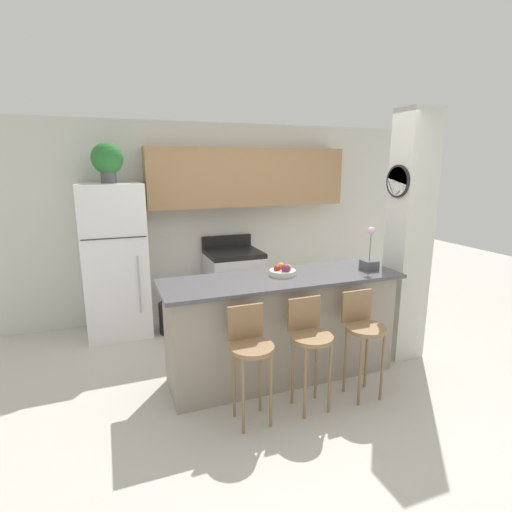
{
  "coord_description": "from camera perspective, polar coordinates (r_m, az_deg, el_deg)",
  "views": [
    {
      "loc": [
        -1.5,
        -3.24,
        2.01
      ],
      "look_at": [
        0.0,
        0.69,
        1.05
      ],
      "focal_mm": 28.0,
      "sensor_mm": 36.0,
      "label": 1
    }
  ],
  "objects": [
    {
      "name": "potted_plant_on_fridge",
      "position": [
        4.88,
        -20.48,
        12.72
      ],
      "size": [
        0.35,
        0.35,
        0.45
      ],
      "color": "#4C4C51",
      "rests_on": "refrigerator"
    },
    {
      "name": "ground_plane",
      "position": [
        4.1,
        3.6,
        -16.53
      ],
      "size": [
        14.0,
        14.0,
        0.0
      ],
      "primitive_type": "plane",
      "color": "beige"
    },
    {
      "name": "bar_stool_right",
      "position": [
        3.64,
        15.02,
        -10.05
      ],
      "size": [
        0.35,
        0.35,
        0.94
      ],
      "color": "olive",
      "rests_on": "ground_plane"
    },
    {
      "name": "counter_bar",
      "position": [
        3.88,
        3.7,
        -10.03
      ],
      "size": [
        2.26,
        0.71,
        1.0
      ],
      "color": "gray",
      "rests_on": "ground_plane"
    },
    {
      "name": "pillar_right",
      "position": [
        4.37,
        20.94,
        2.37
      ],
      "size": [
        0.38,
        0.32,
        2.55
      ],
      "color": "silver",
      "rests_on": "ground_plane"
    },
    {
      "name": "bar_stool_mid",
      "position": [
        3.38,
        7.68,
        -11.55
      ],
      "size": [
        0.35,
        0.35,
        0.94
      ],
      "color": "olive",
      "rests_on": "ground_plane"
    },
    {
      "name": "orchid_vase",
      "position": [
        4.08,
        15.9,
        -0.54
      ],
      "size": [
        0.14,
        0.14,
        0.43
      ],
      "color": "#4C4C51",
      "rests_on": "counter_bar"
    },
    {
      "name": "stove_range",
      "position": [
        5.35,
        -3.17,
        -4.0
      ],
      "size": [
        0.7,
        0.66,
        1.07
      ],
      "color": "silver",
      "rests_on": "ground_plane"
    },
    {
      "name": "bar_stool_left",
      "position": [
        3.19,
        -0.82,
        -13.04
      ],
      "size": [
        0.35,
        0.35,
        0.94
      ],
      "color": "olive",
      "rests_on": "ground_plane"
    },
    {
      "name": "trash_bin",
      "position": [
        5.04,
        -12.09,
        -8.6
      ],
      "size": [
        0.28,
        0.28,
        0.38
      ],
      "color": "black",
      "rests_on": "ground_plane"
    },
    {
      "name": "wall_back",
      "position": [
        5.45,
        -3.33,
        7.71
      ],
      "size": [
        5.6,
        0.38,
        2.55
      ],
      "color": "silver",
      "rests_on": "ground_plane"
    },
    {
      "name": "refrigerator",
      "position": [
        5.0,
        -19.44,
        -0.66
      ],
      "size": [
        0.72,
        0.66,
        1.81
      ],
      "color": "white",
      "rests_on": "ground_plane"
    },
    {
      "name": "fruit_bowl",
      "position": [
        3.76,
        3.85,
        -2.15
      ],
      "size": [
        0.25,
        0.25,
        0.12
      ],
      "color": "silver",
      "rests_on": "counter_bar"
    }
  ]
}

